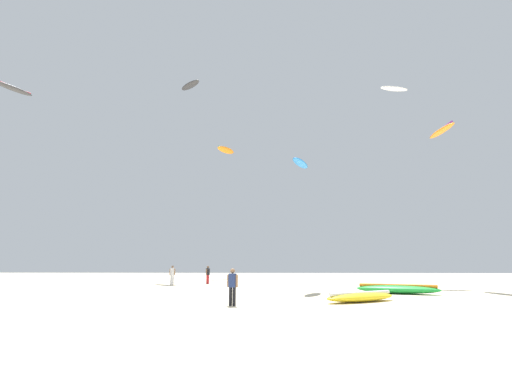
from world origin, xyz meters
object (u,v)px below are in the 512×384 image
(kite_aloft_2, at_px, (441,131))
(kite_aloft_4, at_px, (226,150))
(kite_grounded_mid, at_px, (397,289))
(person_left, at_px, (208,273))
(kite_aloft_3, at_px, (300,163))
(kite_aloft_0, at_px, (190,85))
(kite_grounded_near, at_px, (361,297))
(person_foreground, at_px, (232,284))
(kite_aloft_5, at_px, (394,89))
(kite_aloft_1, at_px, (13,88))
(person_midground, at_px, (172,273))

(kite_aloft_2, relative_size, kite_aloft_4, 1.08)
(kite_grounded_mid, xyz_separation_m, kite_aloft_2, (6.18, 5.20, 12.35))
(person_left, xyz_separation_m, kite_aloft_3, (8.10, -7.67, 8.42))
(kite_aloft_0, bearing_deg, kite_aloft_4, 63.95)
(kite_aloft_3, distance_m, kite_aloft_4, 25.57)
(kite_grounded_near, distance_m, kite_aloft_0, 35.83)
(person_foreground, xyz_separation_m, kite_grounded_near, (6.33, 1.91, -0.74))
(kite_grounded_mid, xyz_separation_m, kite_aloft_0, (-17.73, 18.17, 23.23))
(kite_grounded_near, height_order, kite_aloft_0, kite_aloft_0)
(kite_aloft_3, distance_m, kite_aloft_5, 16.39)
(kite_aloft_0, bearing_deg, person_foreground, -72.60)
(person_left, distance_m, kite_aloft_1, 21.95)
(person_midground, distance_m, kite_aloft_0, 24.17)
(kite_aloft_1, bearing_deg, kite_aloft_5, 15.86)
(kite_grounded_mid, height_order, kite_aloft_2, kite_aloft_2)
(person_midground, bearing_deg, person_left, 119.59)
(person_left, xyz_separation_m, kite_aloft_1, (-14.12, -8.84, 14.30))
(kite_aloft_3, relative_size, kite_aloft_5, 1.08)
(person_left, height_order, kite_grounded_near, person_left)
(person_foreground, distance_m, kite_aloft_1, 24.62)
(kite_aloft_1, relative_size, kite_aloft_3, 0.89)
(person_left, distance_m, kite_aloft_0, 24.13)
(kite_aloft_2, xyz_separation_m, kite_aloft_5, (-1.56, 5.79, 6.57))
(person_midground, bearing_deg, kite_aloft_0, -164.38)
(person_left, distance_m, kite_aloft_5, 25.94)
(kite_grounded_near, height_order, kite_grounded_mid, kite_grounded_mid)
(person_midground, xyz_separation_m, kite_aloft_2, (23.02, -4.28, 11.67))
(person_left, height_order, kite_grounded_mid, person_left)
(kite_grounded_near, bearing_deg, kite_aloft_0, 121.45)
(kite_aloft_4, xyz_separation_m, kite_aloft_5, (18.68, -14.69, 1.78))
(kite_aloft_5, bearing_deg, person_left, -178.73)
(kite_aloft_0, relative_size, kite_aloft_2, 0.87)
(kite_aloft_2, relative_size, kite_aloft_3, 1.11)
(kite_aloft_3, height_order, kite_aloft_4, kite_aloft_4)
(person_midground, xyz_separation_m, kite_grounded_near, (13.32, -14.55, -0.73))
(kite_aloft_0, bearing_deg, kite_grounded_near, -58.55)
(kite_aloft_0, distance_m, kite_aloft_1, 21.03)
(kite_aloft_1, bearing_deg, person_midground, 34.93)
(kite_grounded_near, height_order, kite_aloft_4, kite_aloft_4)
(person_midground, bearing_deg, kite_aloft_5, 103.76)
(kite_aloft_0, bearing_deg, kite_aloft_2, -28.48)
(person_midground, distance_m, person_left, 3.23)
(person_foreground, xyz_separation_m, person_midground, (-6.99, 16.47, -0.01))
(kite_aloft_0, bearing_deg, kite_aloft_3, -51.75)
(kite_grounded_near, xyz_separation_m, kite_aloft_3, (-2.18, 7.98, 9.13))
(kite_aloft_0, height_order, kite_aloft_4, kite_aloft_0)
(kite_aloft_0, bearing_deg, person_left, -62.62)
(person_left, height_order, kite_aloft_4, kite_aloft_4)
(person_midground, distance_m, kite_aloft_4, 23.26)
(kite_aloft_0, relative_size, kite_aloft_5, 1.05)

